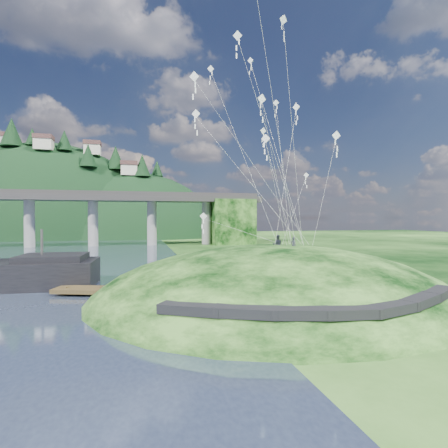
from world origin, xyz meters
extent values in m
plane|color=black|center=(0.00, 0.00, 0.00)|extent=(320.00, 320.00, 0.00)
ellipsoid|color=black|center=(8.00, 2.00, -1.50)|extent=(36.00, 32.00, 13.00)
cube|color=black|center=(-1.50, -8.00, 2.03)|extent=(4.32, 3.62, 0.71)
cube|color=black|center=(1.50, -9.65, 2.09)|extent=(4.10, 2.97, 0.61)
cube|color=black|center=(4.50, -10.65, 2.08)|extent=(3.85, 2.37, 0.62)
cube|color=black|center=(7.50, -11.10, 2.04)|extent=(3.62, 1.83, 0.66)
cube|color=black|center=(10.50, -10.90, 2.05)|extent=(3.82, 2.27, 0.68)
cube|color=black|center=(13.50, -9.95, 2.14)|extent=(4.11, 2.97, 0.71)
cube|color=black|center=(16.50, -8.40, 2.16)|extent=(4.26, 3.43, 0.66)
cylinder|color=gray|center=(-32.00, 70.00, 6.50)|extent=(2.60, 2.60, 13.00)
cylinder|color=gray|center=(-16.50, 70.00, 6.50)|extent=(2.60, 2.60, 13.00)
cylinder|color=gray|center=(-1.00, 70.00, 6.50)|extent=(2.60, 2.60, 13.00)
cylinder|color=gray|center=(14.50, 70.00, 6.50)|extent=(2.60, 2.60, 13.00)
cube|color=black|center=(22.00, 70.00, 6.50)|extent=(12.00, 11.00, 13.00)
ellipsoid|color=black|center=(-40.00, 126.00, -6.00)|extent=(96.00, 68.00, 88.00)
ellipsoid|color=black|center=(-5.00, 118.00, -10.00)|extent=(76.00, 56.00, 72.00)
cone|color=black|center=(-49.87, 114.63, 39.23)|extent=(8.01, 8.01, 10.54)
cone|color=black|center=(-42.87, 114.06, 37.88)|extent=(4.97, 4.97, 6.54)
cone|color=black|center=(-31.40, 112.04, 36.68)|extent=(5.83, 5.83, 7.67)
cone|color=black|center=(-22.45, 107.08, 30.58)|extent=(6.47, 6.47, 8.51)
cone|color=black|center=(-13.22, 113.99, 31.23)|extent=(7.13, 7.13, 9.38)
cone|color=black|center=(-3.12, 109.03, 27.87)|extent=(6.56, 6.56, 8.63)
cone|color=black|center=(2.77, 114.63, 27.68)|extent=(4.88, 4.88, 6.42)
cube|color=beige|center=(-55.00, 118.00, 35.99)|extent=(6.00, 5.00, 4.00)
cube|color=#53332F|center=(-55.00, 118.00, 38.69)|extent=(6.40, 5.40, 1.60)
cube|color=beige|center=(-38.00, 110.00, 34.28)|extent=(6.00, 5.00, 4.00)
cube|color=#53332F|center=(-38.00, 110.00, 36.98)|extent=(6.40, 5.40, 1.60)
cube|color=beige|center=(-22.00, 116.00, 34.18)|extent=(6.00, 5.00, 4.00)
cube|color=#53332F|center=(-22.00, 116.00, 36.88)|extent=(6.40, 5.40, 1.60)
cube|color=beige|center=(-8.00, 110.00, 25.88)|extent=(6.00, 5.00, 4.00)
cube|color=#53332F|center=(-8.00, 110.00, 28.58)|extent=(6.40, 5.40, 1.60)
cube|color=black|center=(-13.90, 12.51, 3.26)|extent=(7.00, 5.93, 0.67)
cylinder|color=#2D2B2B|center=(-15.02, 12.56, 4.71)|extent=(0.27, 0.27, 3.37)
cube|color=#3B2D18|center=(-5.02, 5.75, 0.52)|extent=(16.07, 7.32, 0.40)
cylinder|color=#3B2D18|center=(-11.57, 7.86, 0.23)|extent=(0.34, 0.34, 1.15)
cylinder|color=#3B2D18|center=(-8.29, 6.81, 0.23)|extent=(0.34, 0.34, 1.15)
cylinder|color=#3B2D18|center=(-5.02, 5.75, 0.23)|extent=(0.34, 0.34, 1.15)
cylinder|color=#3B2D18|center=(-1.74, 4.70, 0.23)|extent=(0.34, 0.34, 1.15)
cylinder|color=#3B2D18|center=(1.54, 3.65, 0.23)|extent=(0.34, 0.34, 1.15)
imported|color=#22252E|center=(9.84, 1.66, 5.80)|extent=(0.62, 0.42, 1.66)
imported|color=#22252E|center=(8.72, 2.92, 5.98)|extent=(1.12, 0.97, 1.98)
cube|color=white|center=(12.50, 6.71, 20.04)|extent=(0.60, 0.65, 0.82)
cube|color=white|center=(12.50, 6.71, 19.45)|extent=(0.10, 0.07, 0.49)
cube|color=white|center=(12.50, 6.71, 18.85)|extent=(0.10, 0.07, 0.49)
cube|color=white|center=(12.50, 6.71, 18.25)|extent=(0.10, 0.07, 0.49)
cube|color=white|center=(15.99, 11.08, 13.07)|extent=(0.49, 0.51, 0.67)
cube|color=white|center=(15.99, 11.08, 12.59)|extent=(0.08, 0.06, 0.39)
cube|color=white|center=(15.99, 11.08, 12.11)|extent=(0.08, 0.06, 0.39)
cube|color=white|center=(15.99, 11.08, 11.63)|extent=(0.08, 0.06, 0.39)
cube|color=white|center=(7.53, 7.98, 25.22)|extent=(0.56, 0.42, 0.65)
cube|color=white|center=(7.53, 7.98, 24.75)|extent=(0.09, 0.04, 0.39)
cube|color=white|center=(7.53, 7.98, 24.27)|extent=(0.09, 0.04, 0.39)
cube|color=white|center=(7.53, 7.98, 23.80)|extent=(0.09, 0.04, 0.39)
cube|color=white|center=(3.10, -2.17, 22.32)|extent=(0.72, 0.31, 0.73)
cube|color=white|center=(3.10, -2.17, 21.79)|extent=(0.10, 0.03, 0.44)
cube|color=white|center=(3.10, -2.17, 21.25)|extent=(0.10, 0.03, 0.44)
cube|color=white|center=(3.10, -2.17, 20.72)|extent=(0.10, 0.03, 0.44)
cube|color=white|center=(2.72, 11.00, 7.85)|extent=(0.86, 0.24, 0.84)
cube|color=white|center=(2.72, 11.00, 7.25)|extent=(0.11, 0.04, 0.50)
cube|color=white|center=(2.72, 11.00, 6.64)|extent=(0.11, 0.04, 0.50)
cube|color=white|center=(2.72, 11.00, 6.03)|extent=(0.11, 0.04, 0.50)
cube|color=white|center=(9.22, 8.43, 17.61)|extent=(0.75, 0.23, 0.75)
cube|color=white|center=(9.22, 8.43, 17.07)|extent=(0.10, 0.06, 0.44)
cube|color=white|center=(9.22, 8.43, 16.53)|extent=(0.10, 0.06, 0.44)
cube|color=white|center=(9.22, 8.43, 16.00)|extent=(0.10, 0.06, 0.44)
cube|color=white|center=(-0.13, -0.38, 19.44)|extent=(0.76, 0.40, 0.81)
cube|color=white|center=(-0.13, -0.38, 18.85)|extent=(0.11, 0.04, 0.48)
cube|color=white|center=(-0.13, -0.38, 18.27)|extent=(0.11, 0.04, 0.48)
cube|color=white|center=(-0.13, -0.38, 17.69)|extent=(0.11, 0.04, 0.48)
cube|color=white|center=(13.84, 0.74, 15.57)|extent=(0.88, 0.21, 0.87)
cube|color=white|center=(13.84, 0.74, 14.95)|extent=(0.12, 0.03, 0.51)
cube|color=white|center=(13.84, 0.74, 14.33)|extent=(0.12, 0.03, 0.51)
cube|color=white|center=(13.84, 0.74, 13.70)|extent=(0.12, 0.03, 0.51)
cube|color=white|center=(11.37, 9.90, 21.44)|extent=(0.66, 0.39, 0.71)
cube|color=white|center=(11.37, 9.90, 20.92)|extent=(0.10, 0.04, 0.43)
cube|color=white|center=(11.37, 9.90, 20.40)|extent=(0.10, 0.04, 0.43)
cube|color=white|center=(11.37, 9.90, 19.88)|extent=(0.10, 0.04, 0.43)
cube|color=white|center=(0.76, 4.25, 17.74)|extent=(0.78, 0.42, 0.84)
cube|color=white|center=(0.76, 4.25, 17.14)|extent=(0.11, 0.05, 0.49)
cube|color=white|center=(0.76, 4.25, 16.54)|extent=(0.11, 0.05, 0.49)
cube|color=white|center=(0.76, 4.25, 15.94)|extent=(0.11, 0.05, 0.49)
cube|color=white|center=(8.09, 0.18, 25.54)|extent=(0.80, 0.29, 0.79)
cube|color=white|center=(8.09, 0.18, 24.95)|extent=(0.10, 0.08, 0.48)
cube|color=white|center=(8.09, 0.18, 24.37)|extent=(0.10, 0.08, 0.48)
cube|color=white|center=(8.09, 0.18, 23.78)|extent=(0.10, 0.08, 0.48)
cube|color=white|center=(4.97, -3.67, 13.82)|extent=(0.58, 0.44, 0.68)
cube|color=white|center=(4.97, -3.67, 13.33)|extent=(0.09, 0.05, 0.40)
cube|color=white|center=(4.97, -3.67, 12.84)|extent=(0.09, 0.05, 0.40)
cube|color=white|center=(4.97, -3.67, 12.35)|extent=(0.09, 0.05, 0.40)
cube|color=white|center=(5.61, -0.99, 17.84)|extent=(0.82, 0.21, 0.82)
cube|color=white|center=(5.61, -0.99, 17.26)|extent=(0.11, 0.06, 0.48)
cube|color=white|center=(5.61, -0.99, 16.68)|extent=(0.11, 0.06, 0.48)
cube|color=white|center=(5.61, -0.99, 16.09)|extent=(0.11, 0.06, 0.48)
cube|color=white|center=(3.17, 8.83, 24.21)|extent=(0.74, 0.18, 0.74)
cube|color=white|center=(3.17, 8.83, 23.69)|extent=(0.10, 0.02, 0.43)
cube|color=white|center=(3.17, 8.83, 23.16)|extent=(0.10, 0.02, 0.43)
cube|color=white|center=(3.17, 8.83, 22.63)|extent=(0.10, 0.02, 0.43)
camera|label=1|loc=(-4.72, -29.41, 7.64)|focal=28.00mm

